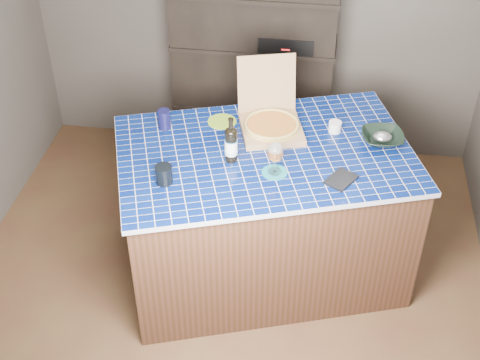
% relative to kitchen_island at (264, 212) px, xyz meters
% --- Properties ---
extents(room, '(3.50, 3.50, 3.50)m').
position_rel_kitchen_island_xyz_m(room, '(-0.23, -0.26, 0.76)').
color(room, brown).
rests_on(room, ground).
extents(shelving_unit, '(1.20, 0.41, 1.80)m').
position_rel_kitchen_island_xyz_m(shelving_unit, '(-0.23, 1.27, 0.42)').
color(shelving_unit, black).
rests_on(shelving_unit, floor).
extents(kitchen_island, '(2.03, 1.62, 0.97)m').
position_rel_kitchen_island_xyz_m(kitchen_island, '(0.00, 0.00, 0.00)').
color(kitchen_island, '#4A281D').
rests_on(kitchen_island, floor).
extents(pizza_box, '(0.48, 0.54, 0.41)m').
position_rel_kitchen_island_xyz_m(pizza_box, '(0.01, 0.24, 0.54)').
color(pizza_box, '#A18053').
rests_on(pizza_box, kitchen_island).
extents(mead_bottle, '(0.08, 0.08, 0.29)m').
position_rel_kitchen_island_xyz_m(mead_bottle, '(-0.19, -0.11, 0.60)').
color(mead_bottle, black).
rests_on(mead_bottle, kitchen_island).
extents(teal_trivet, '(0.15, 0.15, 0.01)m').
position_rel_kitchen_island_xyz_m(teal_trivet, '(0.08, -0.20, 0.49)').
color(teal_trivet, '#166D77').
rests_on(teal_trivet, kitchen_island).
extents(wine_glass, '(0.09, 0.09, 0.20)m').
position_rel_kitchen_island_xyz_m(wine_glass, '(0.08, -0.20, 0.63)').
color(wine_glass, white).
rests_on(wine_glass, teal_trivet).
extents(tumbler, '(0.10, 0.10, 0.11)m').
position_rel_kitchen_island_xyz_m(tumbler, '(-0.53, -0.37, 0.54)').
color(tumbler, black).
rests_on(tumbler, kitchen_island).
extents(dvd_case, '(0.20, 0.22, 0.01)m').
position_rel_kitchen_island_xyz_m(dvd_case, '(0.46, -0.22, 0.49)').
color(dvd_case, black).
rests_on(dvd_case, kitchen_island).
extents(bowl, '(0.29, 0.29, 0.06)m').
position_rel_kitchen_island_xyz_m(bowl, '(0.70, 0.21, 0.52)').
color(bowl, black).
rests_on(bowl, kitchen_island).
extents(foil_contents, '(0.12, 0.10, 0.05)m').
position_rel_kitchen_island_xyz_m(foil_contents, '(0.70, 0.21, 0.52)').
color(foil_contents, silver).
rests_on(foil_contents, bowl).
extents(white_jar, '(0.08, 0.08, 0.07)m').
position_rel_kitchen_island_xyz_m(white_jar, '(0.41, 0.28, 0.52)').
color(white_jar, silver).
rests_on(white_jar, kitchen_island).
extents(navy_cup, '(0.08, 0.08, 0.12)m').
position_rel_kitchen_island_xyz_m(navy_cup, '(-0.66, 0.17, 0.55)').
color(navy_cup, black).
rests_on(navy_cup, kitchen_island).
extents(green_trivet, '(0.19, 0.19, 0.01)m').
position_rel_kitchen_island_xyz_m(green_trivet, '(-0.31, 0.29, 0.49)').
color(green_trivet, '#84B326').
rests_on(green_trivet, kitchen_island).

